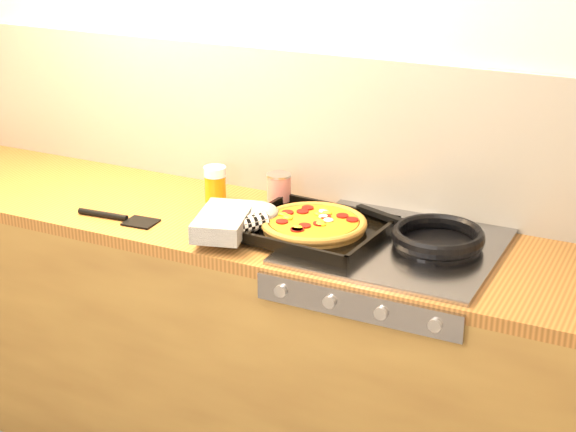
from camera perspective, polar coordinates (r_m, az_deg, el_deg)
The scene contains 9 objects.
room_shell at distance 2.98m, azimuth 0.92°, elevation 5.84°, with size 3.20×3.20×3.20m.
counter_run at distance 3.01m, azimuth -1.55°, elevation -8.45°, with size 3.20×0.62×0.90m.
stovetop at distance 2.65m, azimuth 7.00°, elevation -2.00°, with size 0.60×0.56×0.02m, color gray.
pizza_on_tray at distance 2.69m, azimuth 0.11°, elevation -0.48°, with size 0.57×0.47×0.07m.
frying_pan at distance 2.64m, azimuth 9.56°, elevation -1.41°, with size 0.48×0.35×0.04m.
tomato_can at distance 2.93m, azimuth -0.59°, elevation 1.65°, with size 0.10×0.10×0.12m.
juice_glass at distance 2.98m, azimuth -4.73°, elevation 2.05°, with size 0.08×0.08×0.13m.
wooden_spoon at distance 2.89m, azimuth 1.42°, elevation 0.31°, with size 0.30×0.07×0.02m.
black_spatula at distance 2.89m, azimuth -10.90°, elevation -0.11°, with size 0.28×0.09×0.02m.
Camera 1 is at (1.24, -1.20, 1.95)m, focal length 55.00 mm.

